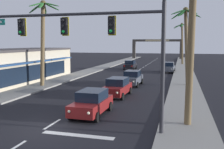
# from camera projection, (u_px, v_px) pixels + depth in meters

# --- Properties ---
(ground_plane) EXTENTS (220.00, 220.00, 0.00)m
(ground_plane) POSITION_uv_depth(u_px,v_px,m) (46.00, 128.00, 14.71)
(ground_plane) COLOR black
(sidewalk_right) EXTENTS (3.20, 110.00, 0.14)m
(sidewalk_right) POSITION_uv_depth(u_px,v_px,m) (185.00, 82.00, 31.84)
(sidewalk_right) COLOR gray
(sidewalk_right) RESTS_ON ground
(sidewalk_left) EXTENTS (3.20, 110.00, 0.14)m
(sidewalk_left) POSITION_uv_depth(u_px,v_px,m) (69.00, 77.00, 35.89)
(sidewalk_left) COLOR gray
(sidewalk_left) RESTS_ON ground
(lane_markings) EXTENTS (4.28, 88.27, 0.01)m
(lane_markings) POSITION_uv_depth(u_px,v_px,m) (127.00, 80.00, 34.09)
(lane_markings) COLOR silver
(lane_markings) RESTS_ON ground
(traffic_signal_mast) EXTENTS (11.30, 0.41, 7.04)m
(traffic_signal_mast) POSITION_uv_depth(u_px,v_px,m) (94.00, 37.00, 13.90)
(traffic_signal_mast) COLOR #2D2D33
(traffic_signal_mast) RESTS_ON ground
(sedan_lead_at_stop_bar) EXTENTS (2.00, 4.47, 1.68)m
(sedan_lead_at_stop_bar) POSITION_uv_depth(u_px,v_px,m) (92.00, 103.00, 17.32)
(sedan_lead_at_stop_bar) COLOR maroon
(sedan_lead_at_stop_bar) RESTS_ON ground
(sedan_third_in_queue) EXTENTS (2.09, 4.50, 1.68)m
(sedan_third_in_queue) POSITION_uv_depth(u_px,v_px,m) (117.00, 87.00, 23.45)
(sedan_third_in_queue) COLOR maroon
(sedan_third_in_queue) RESTS_ON ground
(sedan_fifth_in_queue) EXTENTS (2.05, 4.49, 1.68)m
(sedan_fifth_in_queue) POSITION_uv_depth(u_px,v_px,m) (132.00, 78.00, 29.59)
(sedan_fifth_in_queue) COLOR #4C515B
(sedan_fifth_in_queue) RESTS_ON ground
(sedan_oncoming_far) EXTENTS (1.96, 4.46, 1.68)m
(sedan_oncoming_far) POSITION_uv_depth(u_px,v_px,m) (130.00, 65.00, 47.47)
(sedan_oncoming_far) COLOR black
(sedan_oncoming_far) RESTS_ON ground
(sedan_parked_nearest_kerb) EXTENTS (2.08, 4.50, 1.68)m
(sedan_parked_nearest_kerb) POSITION_uv_depth(u_px,v_px,m) (169.00, 67.00, 42.58)
(sedan_parked_nearest_kerb) COLOR #4C515B
(sedan_parked_nearest_kerb) RESTS_ON ground
(palm_left_second) EXTENTS (3.71, 3.56, 9.39)m
(palm_left_second) POSITION_uv_depth(u_px,v_px,m) (43.00, 32.00, 27.93)
(palm_left_second) COLOR brown
(palm_left_second) RESTS_ON ground
(palm_right_nearest) EXTENTS (4.35, 4.41, 9.21)m
(palm_right_nearest) POSITION_uv_depth(u_px,v_px,m) (192.00, 13.00, 14.25)
(palm_right_nearest) COLOR brown
(palm_right_nearest) RESTS_ON ground
(palm_right_second) EXTENTS (3.37, 3.44, 8.78)m
(palm_right_second) POSITION_uv_depth(u_px,v_px,m) (186.00, 33.00, 28.63)
(palm_right_second) COLOR brown
(palm_right_second) RESTS_ON ground
(palm_right_farthest) EXTENTS (3.72, 3.94, 9.28)m
(palm_right_farthest) POSITION_uv_depth(u_px,v_px,m) (182.00, 37.00, 57.36)
(palm_right_farthest) COLOR brown
(palm_right_farthest) RESTS_ON ground
(storefront_strip_left) EXTENTS (7.27, 22.16, 4.11)m
(storefront_strip_left) POSITION_uv_depth(u_px,v_px,m) (7.00, 67.00, 30.22)
(storefront_strip_left) COLOR beige
(storefront_strip_left) RESTS_ON ground
(town_gateway_arch) EXTENTS (15.25, 0.90, 5.98)m
(town_gateway_arch) POSITION_uv_depth(u_px,v_px,m) (157.00, 46.00, 78.67)
(town_gateway_arch) COLOR #423D38
(town_gateway_arch) RESTS_ON ground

